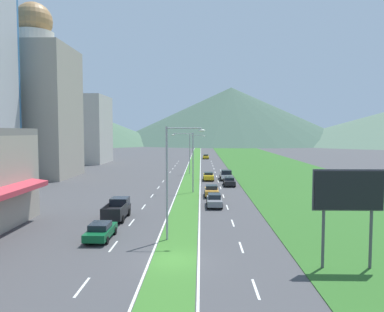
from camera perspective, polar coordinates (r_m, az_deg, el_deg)
The scene contains 47 objects.
ground_plane at distance 27.09m, azimuth -2.80°, elevation -15.96°, with size 600.00×600.00×0.00m, color #424244.
grass_median at distance 85.93m, azimuth 0.14°, elevation -2.32°, with size 3.20×240.00×0.06m, color #387028.
grass_verge_right at distance 87.92m, azimuth 13.70°, elevation -2.29°, with size 24.00×240.00×0.06m, color #2D6023.
lane_dash_left_2 at distance 23.86m, azimuth -16.69°, elevation -18.91°, with size 0.16×2.80×0.01m, color silver.
lane_dash_left_3 at distance 30.86m, azimuth -12.11°, elevation -13.54°, with size 0.16×2.80×0.01m, color silver.
lane_dash_left_4 at distance 38.14m, azimuth -9.35°, elevation -10.14°, with size 0.16×2.80×0.01m, color silver.
lane_dash_left_5 at distance 45.58m, azimuth -7.52°, elevation -7.83°, with size 0.16×2.80×0.01m, color silver.
lane_dash_left_6 at distance 53.10m, azimuth -6.22°, elevation -6.16°, with size 0.16×2.80×0.01m, color silver.
lane_dash_left_7 at distance 60.67m, azimuth -5.25°, elevation -4.91°, with size 0.16×2.80×0.01m, color silver.
lane_dash_left_8 at distance 68.28m, azimuth -4.49°, elevation -3.93°, with size 0.16×2.80×0.01m, color silver.
lane_dash_left_9 at distance 75.92m, azimuth -3.89°, elevation -3.15°, with size 0.16×2.80×0.01m, color silver.
lane_dash_left_10 at distance 83.57m, azimuth -3.40°, elevation -2.51°, with size 0.16×2.80×0.01m, color silver.
lane_dash_left_11 at distance 91.24m, azimuth -3.00°, elevation -1.98°, with size 0.16×2.80×0.01m, color silver.
lane_dash_left_12 at distance 98.92m, azimuth -2.65°, elevation -1.53°, with size 0.16×2.80×0.01m, color silver.
lane_dash_left_13 at distance 106.61m, azimuth -2.36°, elevation -1.15°, with size 0.16×2.80×0.01m, color silver.
lane_dash_left_14 at distance 114.30m, azimuth -2.10°, elevation -0.82°, with size 0.16×2.80×0.01m, color silver.
lane_dash_right_2 at distance 23.03m, azimuth 9.86°, elevation -19.66°, with size 0.16×2.80×0.01m, color silver.
lane_dash_right_3 at distance 30.22m, azimuth 7.65°, elevation -13.86°, with size 0.16×2.80×0.01m, color silver.
lane_dash_right_4 at distance 37.63m, azimuth 6.35°, elevation -10.31°, with size 0.16×2.80×0.01m, color silver.
lane_dash_right_5 at distance 45.15m, azimuth 5.50°, elevation -7.92°, with size 0.16×2.80×0.01m, color silver.
lane_dash_right_6 at distance 52.73m, azimuth 4.90°, elevation -6.22°, with size 0.16×2.80×0.01m, color silver.
lane_dash_right_7 at distance 60.35m, azimuth 4.45°, elevation -4.95°, with size 0.16×2.80×0.01m, color silver.
lane_dash_right_8 at distance 68.00m, azimuth 4.11°, elevation -3.96°, with size 0.16×2.80×0.01m, color silver.
lane_dash_right_9 at distance 75.66m, azimuth 3.83°, elevation -3.17°, with size 0.16×2.80×0.01m, color silver.
lane_dash_right_10 at distance 83.34m, azimuth 3.61°, elevation -2.53°, with size 0.16×2.80×0.01m, color silver.
lane_dash_right_11 at distance 91.03m, azimuth 3.42°, elevation -2.00°, with size 0.16×2.80×0.01m, color silver.
lane_dash_right_12 at distance 98.72m, azimuth 3.26°, elevation -1.55°, with size 0.16×2.80×0.01m, color silver.
lane_dash_right_13 at distance 106.42m, azimuth 3.13°, elevation -1.16°, with size 0.16×2.80×0.01m, color silver.
lane_dash_right_14 at distance 114.13m, azimuth 3.01°, elevation -0.83°, with size 0.16×2.80×0.01m, color silver.
edge_line_median_left at distance 85.99m, azimuth -1.03°, elevation -2.33°, with size 0.16×240.00×0.01m, color silver.
edge_line_median_right at distance 85.91m, azimuth 1.31°, elevation -2.34°, with size 0.16×240.00×0.01m, color silver.
domed_building at distance 80.38m, azimuth -23.04°, elevation 7.28°, with size 14.39×14.39×34.53m.
midrise_colored at distance 113.12m, azimuth -16.85°, elevation 3.95°, with size 15.18×15.18×19.65m, color #B7B2A8.
hill_far_left at distance 276.93m, azimuth -18.21°, elevation 4.53°, with size 138.09×138.09×27.40m, color #47664C.
hill_far_center at distance 300.41m, azimuth 6.08°, elevation 6.29°, with size 193.27×193.27×44.86m, color #3D5647.
street_lamp_near at distance 30.69m, azimuth -3.26°, elevation -2.98°, with size 3.29×0.32×9.60m.
street_lamp_mid at distance 54.93m, azimuth -0.24°, elevation -0.30°, with size 3.30×0.29×9.03m.
street_lamp_far at distance 79.28m, azimuth -0.06°, elevation 0.79°, with size 3.47×0.38×8.57m.
billboard_roadside at distance 26.43m, azimuth 23.11°, elevation -5.61°, with size 4.69×0.28×6.69m.
car_0 at distance 32.82m, azimuth -14.00°, elevation -11.18°, with size 1.98×4.61×1.44m.
car_1 at distance 52.31m, azimuth 3.06°, elevation -5.42°, with size 2.01×4.20×1.58m.
car_2 at distance 124.42m, azimuth 2.17°, elevation -0.09°, with size 2.02×4.47×1.49m.
car_3 at distance 69.51m, azimuth 2.58°, elevation -3.15°, with size 2.01×4.39×1.50m.
car_4 at distance 45.38m, azimuth 3.49°, elevation -6.86°, with size 1.91×4.56×1.54m.
car_5 at distance 62.78m, azimuth 5.79°, elevation -3.94°, with size 1.94×4.53×1.43m.
pickup_truck_0 at distance 39.89m, azimuth -11.53°, elevation -8.11°, with size 2.18×5.40×2.00m.
pickup_truck_1 at distance 70.38m, azimuth 5.28°, elevation -2.90°, with size 2.18×5.40×2.00m.
Camera 1 is at (1.90, -25.43, 9.14)m, focal length 34.36 mm.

